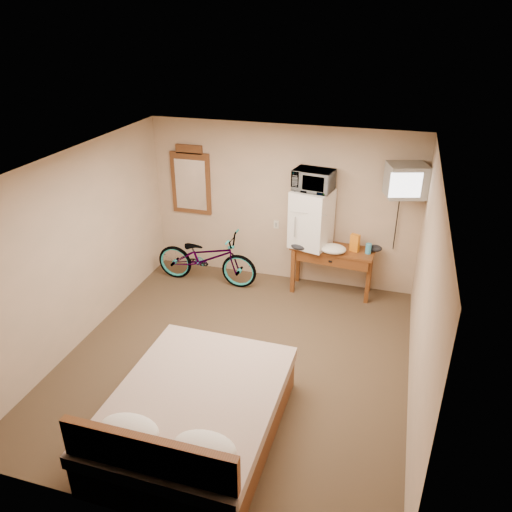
# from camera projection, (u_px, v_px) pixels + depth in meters

# --- Properties ---
(room) EXTENTS (4.60, 4.64, 2.50)m
(room) POSITION_uv_depth(u_px,v_px,m) (234.00, 271.00, 5.76)
(room) COLOR #453222
(room) RESTS_ON ground
(desk) EXTENTS (1.27, 0.58, 0.75)m
(desk) POSITION_uv_depth(u_px,v_px,m) (332.00, 257.00, 7.54)
(desk) COLOR brown
(desk) RESTS_ON floor
(mini_fridge) EXTENTS (0.65, 0.63, 0.87)m
(mini_fridge) POSITION_uv_depth(u_px,v_px,m) (311.00, 219.00, 7.41)
(mini_fridge) COLOR white
(mini_fridge) RESTS_ON desk
(microwave) EXTENTS (0.61, 0.47, 0.31)m
(microwave) POSITION_uv_depth(u_px,v_px,m) (313.00, 180.00, 7.15)
(microwave) COLOR white
(microwave) RESTS_ON mini_fridge
(snack_bag) EXTENTS (0.15, 0.12, 0.26)m
(snack_bag) POSITION_uv_depth(u_px,v_px,m) (355.00, 243.00, 7.36)
(snack_bag) COLOR orange
(snack_bag) RESTS_ON desk
(blue_cup) EXTENTS (0.09, 0.09, 0.15)m
(blue_cup) POSITION_uv_depth(u_px,v_px,m) (368.00, 249.00, 7.32)
(blue_cup) COLOR #3C9FCE
(blue_cup) RESTS_ON desk
(cloth_cream) EXTENTS (0.39, 0.30, 0.12)m
(cloth_cream) POSITION_uv_depth(u_px,v_px,m) (333.00, 249.00, 7.34)
(cloth_cream) COLOR white
(cloth_cream) RESTS_ON desk
(cloth_dark_a) EXTENTS (0.26, 0.20, 0.10)m
(cloth_dark_a) POSITION_uv_depth(u_px,v_px,m) (300.00, 246.00, 7.46)
(cloth_dark_a) COLOR black
(cloth_dark_a) RESTS_ON desk
(cloth_dark_b) EXTENTS (0.20, 0.17, 0.09)m
(cloth_dark_b) POSITION_uv_depth(u_px,v_px,m) (375.00, 248.00, 7.40)
(cloth_dark_b) COLOR black
(cloth_dark_b) RESTS_ON desk
(crt_television) EXTENTS (0.61, 0.66, 0.45)m
(crt_television) POSITION_uv_depth(u_px,v_px,m) (406.00, 180.00, 6.77)
(crt_television) COLOR black
(crt_television) RESTS_ON room
(wall_mirror) EXTENTS (0.66, 0.04, 1.12)m
(wall_mirror) POSITION_uv_depth(u_px,v_px,m) (191.00, 181.00, 7.99)
(wall_mirror) COLOR brown
(wall_mirror) RESTS_ON room
(bicycle) EXTENTS (1.67, 0.59, 0.88)m
(bicycle) POSITION_uv_depth(u_px,v_px,m) (206.00, 257.00, 7.93)
(bicycle) COLOR black
(bicycle) RESTS_ON floor
(bed) EXTENTS (1.63, 2.14, 0.90)m
(bed) POSITION_uv_depth(u_px,v_px,m) (194.00, 417.00, 5.00)
(bed) COLOR brown
(bed) RESTS_ON floor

